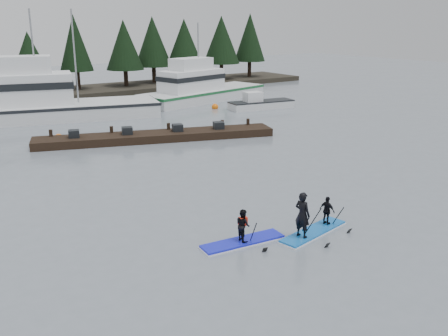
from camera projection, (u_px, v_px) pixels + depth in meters
ground at (309, 229)px, 20.05m from camera, size 160.00×160.00×0.00m
far_shore at (31, 96)px, 52.99m from camera, size 70.00×8.00×0.60m
treeline at (31, 99)px, 53.07m from camera, size 60.00×4.00×8.00m
fishing_boat_large at (44, 110)px, 41.89m from camera, size 18.44×9.41×10.01m
fishing_boat_medium at (201, 95)px, 51.63m from camera, size 15.35×7.52×8.76m
skiff at (261, 105)px, 47.17m from camera, size 6.45×2.86×0.73m
floating_dock at (157, 136)px, 34.77m from camera, size 16.34×7.42×0.55m
buoy_c at (215, 109)px, 47.20m from camera, size 0.62×0.62×0.62m
buoy_b at (59, 140)px, 34.78m from camera, size 0.61×0.61×0.61m
paddleboard_solo at (243, 233)px, 18.66m from camera, size 3.35×1.25×1.82m
paddleboard_duo at (311, 219)px, 19.35m from camera, size 3.50×1.52×2.40m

